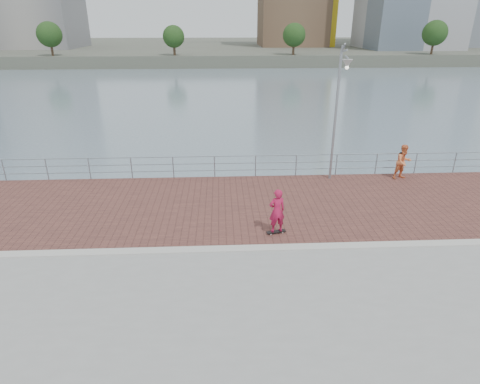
{
  "coord_description": "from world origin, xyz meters",
  "views": [
    {
      "loc": [
        -0.69,
        -11.91,
        7.28
      ],
      "look_at": [
        0.0,
        2.0,
        1.3
      ],
      "focal_mm": 30.0,
      "sensor_mm": 36.0,
      "label": 1
    }
  ],
  "objects_px": {
    "guardrail": "(235,164)",
    "skateboarder": "(277,211)",
    "bystander": "(403,162)",
    "street_lamp": "(341,92)"
  },
  "relations": [
    {
      "from": "guardrail",
      "to": "street_lamp",
      "type": "relative_size",
      "value": 6.42
    },
    {
      "from": "guardrail",
      "to": "bystander",
      "type": "bearing_deg",
      "value": -4.79
    },
    {
      "from": "skateboarder",
      "to": "bystander",
      "type": "distance_m",
      "value": 8.73
    },
    {
      "from": "guardrail",
      "to": "skateboarder",
      "type": "bearing_deg",
      "value": -77.76
    },
    {
      "from": "bystander",
      "to": "street_lamp",
      "type": "bearing_deg",
      "value": 169.34
    },
    {
      "from": "guardrail",
      "to": "skateboarder",
      "type": "distance_m",
      "value": 6.1
    },
    {
      "from": "street_lamp",
      "to": "bystander",
      "type": "xyz_separation_m",
      "value": [
        3.54,
        0.25,
        -3.44
      ]
    },
    {
      "from": "street_lamp",
      "to": "skateboarder",
      "type": "relative_size",
      "value": 3.63
    },
    {
      "from": "skateboarder",
      "to": "bystander",
      "type": "height_order",
      "value": "skateboarder"
    },
    {
      "from": "guardrail",
      "to": "skateboarder",
      "type": "relative_size",
      "value": 23.31
    }
  ]
}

